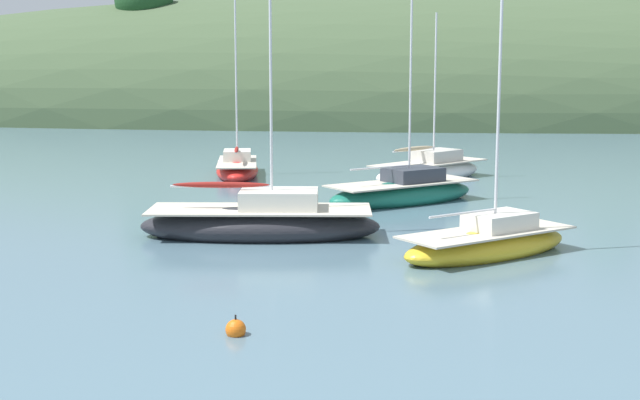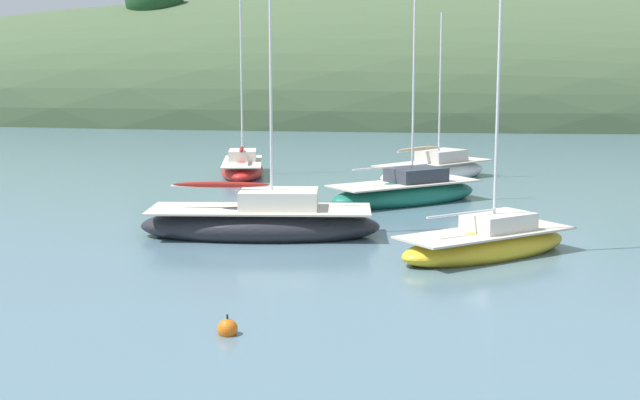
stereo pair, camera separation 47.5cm
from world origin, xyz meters
The scene contains 7 objects.
far_shoreline_hill centered at (0.08, 81.05, 0.06)m, with size 150.00×36.00×26.70m.
sailboat_cream_ketch centered at (3.82, 34.64, 0.42)m, with size 6.45×6.93×8.29m.
sailboat_yellow_far centered at (-1.89, 19.61, 0.47)m, with size 8.14×3.43×11.42m.
sailboat_navy_dinghy centered at (-5.81, 34.94, 0.39)m, with size 3.16×6.43×9.17m.
sailboat_grey_yawl centered at (2.64, 27.27, 0.42)m, with size 6.93×6.27×8.96m.
sailboat_blue_center centered at (5.31, 17.56, 0.38)m, with size 6.05×5.51×8.80m.
mooring_buoy_outer centered at (-0.62, 9.11, 0.12)m, with size 0.44×0.44×0.54m.
Camera 1 is at (3.08, -8.62, 5.74)m, focal length 49.59 mm.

